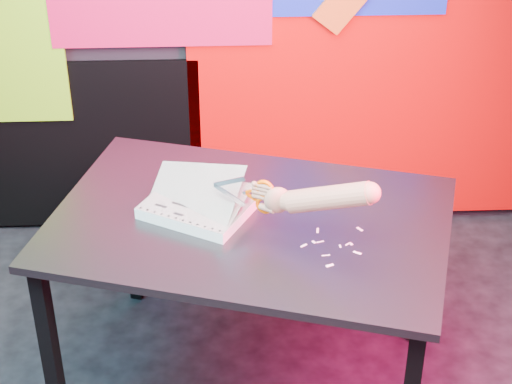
{
  "coord_description": "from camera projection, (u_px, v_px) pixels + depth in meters",
  "views": [
    {
      "loc": [
        0.0,
        -2.05,
        2.36
      ],
      "look_at": [
        0.11,
        0.36,
        0.87
      ],
      "focal_mm": 60.0,
      "sensor_mm": 36.0,
      "label": 1
    }
  ],
  "objects": [
    {
      "name": "room",
      "position": [
        221.0,
        110.0,
        2.27
      ],
      "size": [
        3.01,
        3.01,
        2.71
      ],
      "color": "black",
      "rests_on": "ground"
    },
    {
      "name": "scissors",
      "position": [
        260.0,
        196.0,
        2.77
      ],
      "size": [
        0.2,
        0.11,
        0.13
      ],
      "rotation": [
        0.0,
        0.0,
        -0.47
      ],
      "color": "silver",
      "rests_on": "printout_stack"
    },
    {
      "name": "hand_forearm",
      "position": [
        320.0,
        198.0,
        2.67
      ],
      "size": [
        0.38,
        0.22,
        0.19
      ],
      "rotation": [
        0.0,
        0.0,
        -0.47
      ],
      "color": "#A86A53",
      "rests_on": "work_table"
    },
    {
      "name": "backdrop",
      "position": [
        234.0,
        42.0,
        3.73
      ],
      "size": [
        2.88,
        0.05,
        2.08
      ],
      "color": "#CA0606",
      "rests_on": "ground"
    },
    {
      "name": "paper_clippings",
      "position": [
        335.0,
        245.0,
        2.78
      ],
      "size": [
        0.22,
        0.22,
        0.0
      ],
      "color": "white",
      "rests_on": "work_table"
    },
    {
      "name": "printout_stack",
      "position": [
        197.0,
        207.0,
        2.93
      ],
      "size": [
        0.42,
        0.39,
        0.18
      ],
      "rotation": [
        0.0,
        0.0,
        -0.51
      ],
      "color": "silver",
      "rests_on": "work_table"
    },
    {
      "name": "work_table",
      "position": [
        250.0,
        238.0,
        2.95
      ],
      "size": [
        1.54,
        1.24,
        0.75
      ],
      "rotation": [
        0.0,
        0.0,
        -0.29
      ],
      "color": "black",
      "rests_on": "ground"
    }
  ]
}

